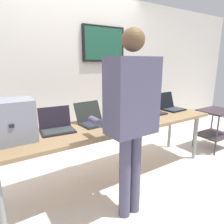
{
  "coord_description": "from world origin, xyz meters",
  "views": [
    {
      "loc": [
        -1.32,
        -1.98,
        1.47
      ],
      "look_at": [
        0.02,
        0.09,
        0.85
      ],
      "focal_mm": 32.35,
      "sensor_mm": 36.0,
      "label": 1
    }
  ],
  "objects_px": {
    "laptop_station_1": "(93,119)",
    "laptop_station_4": "(171,106)",
    "laptop_station_3": "(150,110)",
    "equipment_box": "(9,121)",
    "laptop_station_0": "(57,126)",
    "laptop_station_2": "(126,114)",
    "storage_cart": "(215,123)",
    "person": "(131,110)",
    "workbench": "(114,127)"
  },
  "relations": [
    {
      "from": "laptop_station_1",
      "to": "laptop_station_4",
      "type": "bearing_deg",
      "value": -0.53
    },
    {
      "from": "laptop_station_3",
      "to": "laptop_station_4",
      "type": "height_order",
      "value": "laptop_station_4"
    },
    {
      "from": "equipment_box",
      "to": "laptop_station_4",
      "type": "relative_size",
      "value": 1.26
    },
    {
      "from": "laptop_station_0",
      "to": "laptop_station_2",
      "type": "bearing_deg",
      "value": -0.27
    },
    {
      "from": "storage_cart",
      "to": "laptop_station_1",
      "type": "bearing_deg",
      "value": 171.94
    },
    {
      "from": "person",
      "to": "storage_cart",
      "type": "relative_size",
      "value": 2.57
    },
    {
      "from": "laptop_station_1",
      "to": "laptop_station_0",
      "type": "bearing_deg",
      "value": -176.44
    },
    {
      "from": "equipment_box",
      "to": "laptop_station_0",
      "type": "height_order",
      "value": "equipment_box"
    },
    {
      "from": "laptop_station_2",
      "to": "workbench",
      "type": "bearing_deg",
      "value": -157.2
    },
    {
      "from": "laptop_station_0",
      "to": "laptop_station_3",
      "type": "relative_size",
      "value": 0.98
    },
    {
      "from": "laptop_station_0",
      "to": "person",
      "type": "relative_size",
      "value": 0.22
    },
    {
      "from": "laptop_station_3",
      "to": "laptop_station_4",
      "type": "distance_m",
      "value": 0.45
    },
    {
      "from": "laptop_station_1",
      "to": "storage_cart",
      "type": "bearing_deg",
      "value": -8.06
    },
    {
      "from": "laptop_station_0",
      "to": "storage_cart",
      "type": "relative_size",
      "value": 0.55
    },
    {
      "from": "laptop_station_2",
      "to": "equipment_box",
      "type": "bearing_deg",
      "value": -177.28
    },
    {
      "from": "storage_cart",
      "to": "person",
      "type": "bearing_deg",
      "value": -168.34
    },
    {
      "from": "equipment_box",
      "to": "laptop_station_3",
      "type": "distance_m",
      "value": 1.85
    },
    {
      "from": "equipment_box",
      "to": "laptop_station_2",
      "type": "bearing_deg",
      "value": 2.72
    },
    {
      "from": "laptop_station_2",
      "to": "laptop_station_3",
      "type": "height_order",
      "value": "laptop_station_3"
    },
    {
      "from": "laptop_station_0",
      "to": "laptop_station_1",
      "type": "distance_m",
      "value": 0.46
    },
    {
      "from": "laptop_station_2",
      "to": "person",
      "type": "xyz_separation_m",
      "value": [
        -0.49,
        -0.72,
        0.27
      ]
    },
    {
      "from": "workbench",
      "to": "laptop_station_1",
      "type": "height_order",
      "value": "laptop_station_1"
    },
    {
      "from": "person",
      "to": "storage_cart",
      "type": "xyz_separation_m",
      "value": [
        2.18,
        0.45,
        -0.61
      ]
    },
    {
      "from": "laptop_station_4",
      "to": "storage_cart",
      "type": "distance_m",
      "value": 0.92
    },
    {
      "from": "laptop_station_0",
      "to": "laptop_station_1",
      "type": "relative_size",
      "value": 0.98
    },
    {
      "from": "equipment_box",
      "to": "laptop_station_1",
      "type": "distance_m",
      "value": 0.93
    },
    {
      "from": "laptop_station_3",
      "to": "laptop_station_1",
      "type": "bearing_deg",
      "value": 178.44
    },
    {
      "from": "laptop_station_3",
      "to": "storage_cart",
      "type": "xyz_separation_m",
      "value": [
        1.24,
        -0.28,
        -0.34
      ]
    },
    {
      "from": "laptop_station_4",
      "to": "laptop_station_3",
      "type": "bearing_deg",
      "value": -178.4
    },
    {
      "from": "workbench",
      "to": "laptop_station_1",
      "type": "bearing_deg",
      "value": 149.18
    },
    {
      "from": "laptop_station_0",
      "to": "laptop_station_2",
      "type": "distance_m",
      "value": 0.93
    },
    {
      "from": "laptop_station_1",
      "to": "laptop_station_3",
      "type": "relative_size",
      "value": 1.0
    },
    {
      "from": "laptop_station_2",
      "to": "laptop_station_4",
      "type": "xyz_separation_m",
      "value": [
        0.9,
        0.02,
        0.01
      ]
    },
    {
      "from": "laptop_station_0",
      "to": "laptop_station_2",
      "type": "xyz_separation_m",
      "value": [
        0.93,
        -0.0,
        -0.01
      ]
    },
    {
      "from": "laptop_station_0",
      "to": "laptop_station_4",
      "type": "distance_m",
      "value": 1.83
    },
    {
      "from": "laptop_station_0",
      "to": "laptop_station_2",
      "type": "relative_size",
      "value": 1.03
    },
    {
      "from": "workbench",
      "to": "laptop_station_4",
      "type": "relative_size",
      "value": 8.18
    },
    {
      "from": "laptop_station_0",
      "to": "laptop_station_4",
      "type": "relative_size",
      "value": 1.08
    },
    {
      "from": "laptop_station_0",
      "to": "person",
      "type": "distance_m",
      "value": 0.9
    },
    {
      "from": "equipment_box",
      "to": "laptop_station_4",
      "type": "distance_m",
      "value": 2.3
    },
    {
      "from": "laptop_station_3",
      "to": "person",
      "type": "xyz_separation_m",
      "value": [
        -0.94,
        -0.73,
        0.27
      ]
    },
    {
      "from": "workbench",
      "to": "equipment_box",
      "type": "relative_size",
      "value": 6.48
    },
    {
      "from": "workbench",
      "to": "laptop_station_0",
      "type": "height_order",
      "value": "laptop_station_0"
    },
    {
      "from": "equipment_box",
      "to": "storage_cart",
      "type": "height_order",
      "value": "equipment_box"
    },
    {
      "from": "laptop_station_3",
      "to": "person",
      "type": "bearing_deg",
      "value": -142.0
    },
    {
      "from": "equipment_box",
      "to": "storage_cart",
      "type": "xyz_separation_m",
      "value": [
        3.09,
        -0.21,
        -0.48
      ]
    },
    {
      "from": "equipment_box",
      "to": "person",
      "type": "relative_size",
      "value": 0.25
    },
    {
      "from": "laptop_station_2",
      "to": "storage_cart",
      "type": "bearing_deg",
      "value": -9.19
    },
    {
      "from": "equipment_box",
      "to": "laptop_station_1",
      "type": "xyz_separation_m",
      "value": [
        0.92,
        0.1,
        -0.14
      ]
    },
    {
      "from": "laptop_station_1",
      "to": "equipment_box",
      "type": "bearing_deg",
      "value": -173.84
    }
  ]
}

